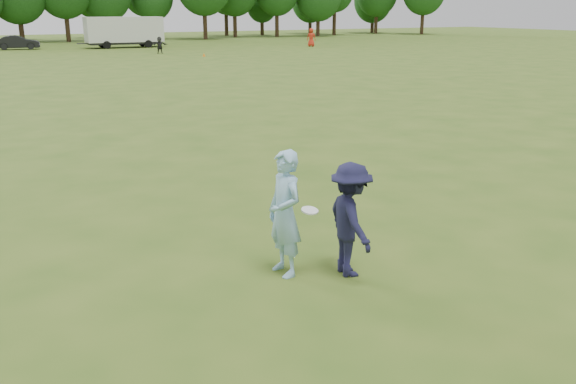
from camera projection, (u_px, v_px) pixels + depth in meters
name	position (u px, v px, depth m)	size (l,w,h in m)	color
ground	(279.00, 266.00, 10.07)	(200.00, 200.00, 0.00)	#335016
thrower	(285.00, 214.00, 9.52)	(0.74, 0.49, 2.03)	#8CBBD8
defender	(351.00, 220.00, 9.54)	(1.18, 0.68, 1.83)	#171733
player_far_c	(311.00, 37.00, 67.02)	(0.97, 0.63, 1.99)	red
player_far_d	(160.00, 45.00, 57.01)	(1.43, 0.45, 1.54)	#262626
car_f	(18.00, 43.00, 62.35)	(1.49, 4.28, 1.41)	black
field_cone	(204.00, 55.00, 53.60)	(0.28, 0.28, 0.30)	orange
disc_in_play	(310.00, 210.00, 9.44)	(0.32, 0.32, 0.09)	white
cargo_trailer	(124.00, 31.00, 65.07)	(9.00, 2.75, 3.20)	silver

